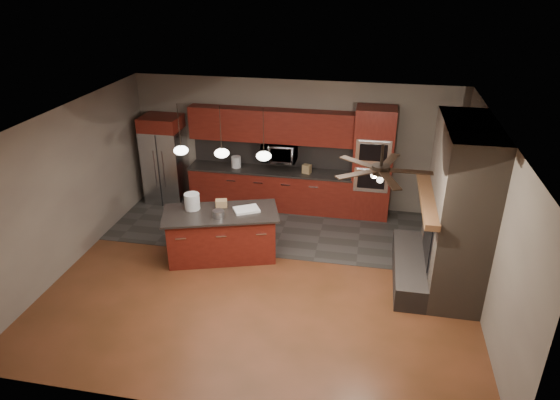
% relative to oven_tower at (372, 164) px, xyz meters
% --- Properties ---
extents(ground, '(7.00, 7.00, 0.00)m').
position_rel_oven_tower_xyz_m(ground, '(-1.70, -2.69, -1.19)').
color(ground, brown).
rests_on(ground, ground).
extents(ceiling, '(7.00, 6.00, 0.02)m').
position_rel_oven_tower_xyz_m(ceiling, '(-1.70, -2.69, 1.61)').
color(ceiling, white).
rests_on(ceiling, back_wall).
extents(back_wall, '(7.00, 0.02, 2.80)m').
position_rel_oven_tower_xyz_m(back_wall, '(-1.70, 0.31, 0.21)').
color(back_wall, gray).
rests_on(back_wall, ground).
extents(right_wall, '(0.02, 6.00, 2.80)m').
position_rel_oven_tower_xyz_m(right_wall, '(1.80, -2.69, 0.21)').
color(right_wall, gray).
rests_on(right_wall, ground).
extents(left_wall, '(0.02, 6.00, 2.80)m').
position_rel_oven_tower_xyz_m(left_wall, '(-5.20, -2.69, 0.21)').
color(left_wall, gray).
rests_on(left_wall, ground).
extents(slate_tile_patch, '(7.00, 2.40, 0.01)m').
position_rel_oven_tower_xyz_m(slate_tile_patch, '(-1.70, -0.89, -1.19)').
color(slate_tile_patch, '#353330').
rests_on(slate_tile_patch, ground).
extents(fireplace_column, '(1.30, 2.10, 2.80)m').
position_rel_oven_tower_xyz_m(fireplace_column, '(1.34, -2.29, 0.11)').
color(fireplace_column, brown).
rests_on(fireplace_column, ground).
extents(back_cabinetry, '(3.59, 0.64, 2.20)m').
position_rel_oven_tower_xyz_m(back_cabinetry, '(-2.18, 0.05, -0.30)').
color(back_cabinetry, maroon).
rests_on(back_cabinetry, ground).
extents(oven_tower, '(0.80, 0.63, 2.38)m').
position_rel_oven_tower_xyz_m(oven_tower, '(0.00, 0.00, 0.00)').
color(oven_tower, maroon).
rests_on(oven_tower, ground).
extents(microwave, '(0.73, 0.41, 0.50)m').
position_rel_oven_tower_xyz_m(microwave, '(-1.98, 0.06, 0.11)').
color(microwave, silver).
rests_on(microwave, back_cabinetry).
extents(refrigerator, '(0.84, 0.75, 1.98)m').
position_rel_oven_tower_xyz_m(refrigerator, '(-4.56, -0.07, -0.20)').
color(refrigerator, silver).
rests_on(refrigerator, ground).
extents(kitchen_island, '(2.24, 1.50, 0.92)m').
position_rel_oven_tower_xyz_m(kitchen_island, '(-2.61, -2.22, -0.73)').
color(kitchen_island, maroon).
rests_on(kitchen_island, ground).
extents(white_bucket, '(0.28, 0.28, 0.30)m').
position_rel_oven_tower_xyz_m(white_bucket, '(-3.15, -2.18, -0.12)').
color(white_bucket, silver).
rests_on(white_bucket, kitchen_island).
extents(paint_can, '(0.21, 0.21, 0.13)m').
position_rel_oven_tower_xyz_m(paint_can, '(-2.58, -2.42, -0.20)').
color(paint_can, '#A9AAAE').
rests_on(paint_can, kitchen_island).
extents(paint_tray, '(0.53, 0.48, 0.04)m').
position_rel_oven_tower_xyz_m(paint_tray, '(-2.17, -2.07, -0.25)').
color(paint_tray, white).
rests_on(paint_tray, kitchen_island).
extents(cardboard_box, '(0.24, 0.20, 0.13)m').
position_rel_oven_tower_xyz_m(cardboard_box, '(-2.66, -2.00, -0.21)').
color(cardboard_box, '#98784E').
rests_on(cardboard_box, kitchen_island).
extents(counter_bucket, '(0.25, 0.25, 0.24)m').
position_rel_oven_tower_xyz_m(counter_bucket, '(-2.93, 0.01, -0.17)').
color(counter_bucket, silver).
rests_on(counter_bucket, back_cabinetry).
extents(counter_box, '(0.20, 0.18, 0.19)m').
position_rel_oven_tower_xyz_m(counter_box, '(-1.36, -0.04, -0.20)').
color(counter_box, olive).
rests_on(counter_box, back_cabinetry).
extents(pendant_left, '(0.26, 0.26, 0.92)m').
position_rel_oven_tower_xyz_m(pendant_left, '(-3.35, -1.99, 0.77)').
color(pendant_left, black).
rests_on(pendant_left, ceiling).
extents(pendant_center, '(0.26, 0.26, 0.92)m').
position_rel_oven_tower_xyz_m(pendant_center, '(-2.60, -1.99, 0.77)').
color(pendant_center, black).
rests_on(pendant_center, ceiling).
extents(pendant_right, '(0.26, 0.26, 0.92)m').
position_rel_oven_tower_xyz_m(pendant_right, '(-1.85, -1.99, 0.77)').
color(pendant_right, black).
rests_on(pendant_right, ceiling).
extents(ceiling_fan, '(1.27, 1.33, 0.41)m').
position_rel_oven_tower_xyz_m(ceiling_fan, '(0.10, -3.49, 1.27)').
color(ceiling_fan, black).
rests_on(ceiling_fan, ceiling).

